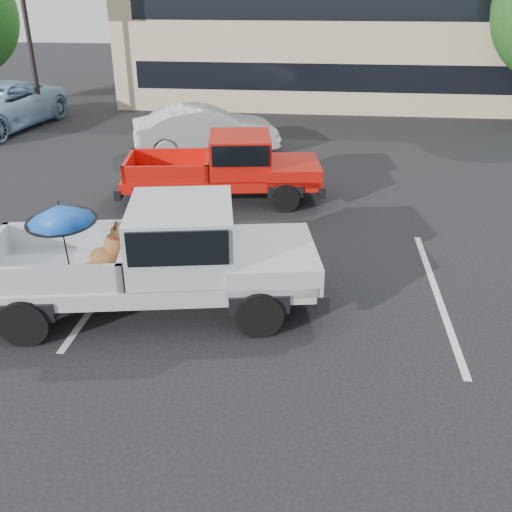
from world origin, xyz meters
name	(u,v)px	position (x,y,z in m)	size (l,w,h in m)	color
ground	(260,347)	(0.00, 0.00, 0.00)	(90.00, 90.00, 0.00)	black
stripe_left	(115,277)	(-3.00, 2.00, 0.00)	(0.12, 5.00, 0.01)	silver
stripe_right	(437,294)	(3.00, 2.00, 0.00)	(0.12, 5.00, 0.01)	silver
motel_building	(352,26)	(2.00, 20.99, 3.21)	(20.40, 8.40, 6.30)	tan
silver_pickup	(169,252)	(-1.63, 1.03, 1.05)	(5.95, 2.93, 2.06)	black
red_pickup	(234,165)	(-1.32, 6.43, 0.92)	(5.29, 2.47, 1.68)	black
silver_sedan	(206,130)	(-2.86, 10.68, 0.76)	(1.60, 4.59, 1.51)	silver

